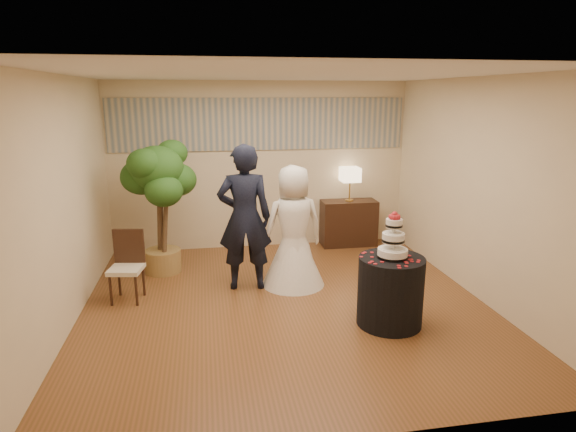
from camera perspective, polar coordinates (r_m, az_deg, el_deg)
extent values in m
cube|color=brown|center=(6.18, -0.28, -10.42)|extent=(5.00, 5.00, 0.00)
cube|color=white|center=(5.62, -0.32, 16.48)|extent=(5.00, 5.00, 0.00)
cube|color=beige|center=(8.18, -3.24, 5.92)|extent=(5.00, 0.06, 2.80)
cube|color=beige|center=(3.39, 6.80, -6.22)|extent=(5.00, 0.06, 2.80)
cube|color=beige|center=(5.88, -25.10, 1.29)|extent=(0.06, 5.00, 2.80)
cube|color=beige|center=(6.63, 21.57, 2.97)|extent=(0.06, 5.00, 2.80)
cube|color=gray|center=(8.09, -3.29, 10.81)|extent=(4.90, 0.02, 0.85)
imported|color=black|center=(6.42, -5.16, -0.22)|extent=(0.75, 0.52, 1.97)
imported|color=white|center=(6.53, 0.64, -1.22)|extent=(0.98, 0.98, 1.68)
cylinder|color=black|center=(5.67, 12.03, -8.70)|extent=(0.87, 0.87, 0.80)
cube|color=black|center=(8.47, 7.19, -0.81)|extent=(0.96, 0.43, 0.79)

